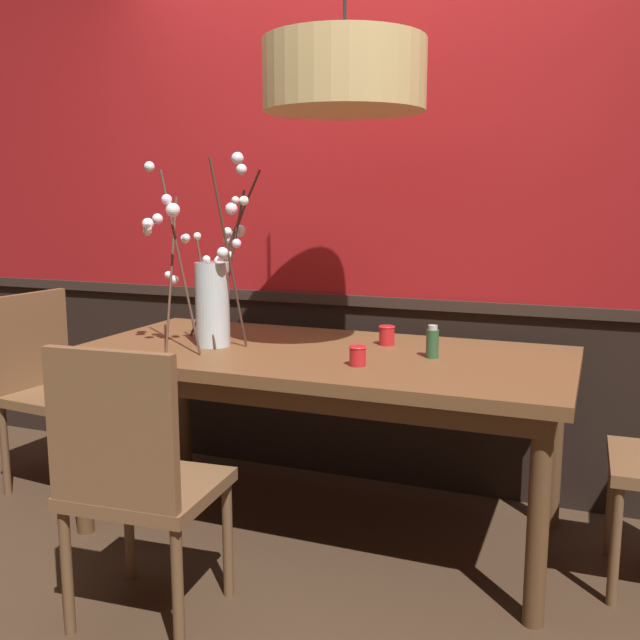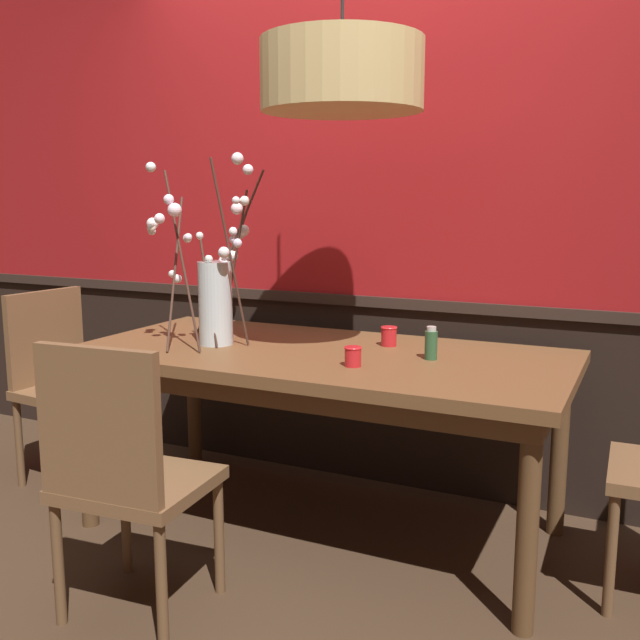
% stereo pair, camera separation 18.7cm
% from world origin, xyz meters
% --- Properties ---
extents(ground_plane, '(24.00, 24.00, 0.00)m').
position_xyz_m(ground_plane, '(0.00, 0.00, 0.00)').
color(ground_plane, '#422D1E').
extents(back_wall, '(5.16, 0.14, 2.60)m').
position_xyz_m(back_wall, '(0.00, 0.65, 1.29)').
color(back_wall, black).
rests_on(back_wall, ground).
extents(dining_table, '(1.99, 0.95, 0.77)m').
position_xyz_m(dining_table, '(0.00, 0.00, 0.69)').
color(dining_table, brown).
rests_on(dining_table, ground).
extents(chair_near_side_left, '(0.48, 0.45, 0.95)m').
position_xyz_m(chair_near_side_left, '(-0.29, -0.87, 0.52)').
color(chair_near_side_left, brown).
rests_on(chair_near_side_left, ground).
extents(chair_head_west_end, '(0.43, 0.49, 0.93)m').
position_xyz_m(chair_head_west_end, '(-1.40, -0.02, 0.53)').
color(chair_head_west_end, brown).
rests_on(chair_head_west_end, ground).
extents(chair_far_side_left, '(0.42, 0.42, 0.96)m').
position_xyz_m(chair_far_side_left, '(-0.25, 0.91, 0.53)').
color(chair_far_side_left, brown).
rests_on(chair_far_side_left, ground).
extents(chair_far_side_right, '(0.43, 0.39, 0.97)m').
position_xyz_m(chair_far_side_right, '(0.26, 0.87, 0.54)').
color(chair_far_side_right, brown).
rests_on(chair_far_side_right, ground).
extents(vase_with_blossoms, '(0.46, 0.60, 0.78)m').
position_xyz_m(vase_with_blossoms, '(-0.46, -0.06, 1.00)').
color(vase_with_blossoms, silver).
rests_on(vase_with_blossoms, dining_table).
extents(candle_holder_nearer_center, '(0.07, 0.07, 0.07)m').
position_xyz_m(candle_holder_nearer_center, '(0.23, -0.20, 0.81)').
color(candle_holder_nearer_center, red).
rests_on(candle_holder_nearer_center, dining_table).
extents(candle_holder_nearer_edge, '(0.07, 0.07, 0.08)m').
position_xyz_m(candle_holder_nearer_edge, '(0.22, 0.21, 0.81)').
color(candle_holder_nearer_edge, red).
rests_on(candle_holder_nearer_edge, dining_table).
extents(condiment_bottle, '(0.05, 0.05, 0.13)m').
position_xyz_m(condiment_bottle, '(0.45, 0.04, 0.83)').
color(condiment_bottle, '#2D5633').
rests_on(condiment_bottle, dining_table).
extents(pendant_lamp, '(0.60, 0.60, 0.91)m').
position_xyz_m(pendant_lamp, '(0.13, -0.09, 1.82)').
color(pendant_lamp, tan).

